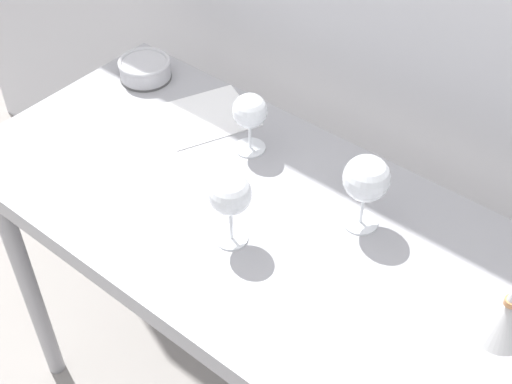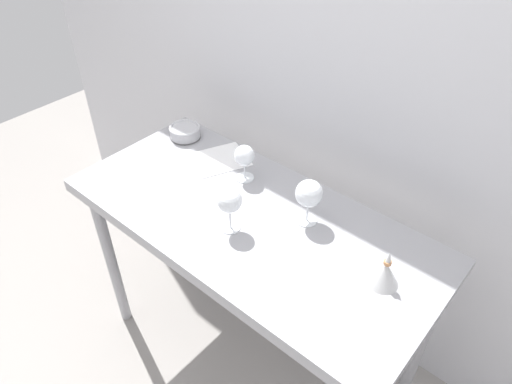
# 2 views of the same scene
# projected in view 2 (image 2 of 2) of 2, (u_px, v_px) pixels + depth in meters

# --- Properties ---
(ground_plane) EXTENTS (6.00, 6.00, 0.00)m
(ground_plane) POSITION_uv_depth(u_px,v_px,m) (253.00, 354.00, 2.28)
(ground_plane) COLOR #9A9590
(back_wall) EXTENTS (3.80, 0.04, 2.60)m
(back_wall) POSITION_uv_depth(u_px,v_px,m) (338.00, 68.00, 1.74)
(back_wall) COLOR silver
(back_wall) RESTS_ON ground_plane
(steel_counter) EXTENTS (1.40, 0.65, 0.90)m
(steel_counter) POSITION_uv_depth(u_px,v_px,m) (250.00, 237.00, 1.77)
(steel_counter) COLOR #9B9BA1
(steel_counter) RESTS_ON ground_plane
(wine_glass_far_left) EXTENTS (0.08, 0.08, 0.15)m
(wine_glass_far_left) POSITION_uv_depth(u_px,v_px,m) (244.00, 156.00, 1.82)
(wine_glass_far_left) COLOR white
(wine_glass_far_left) RESTS_ON steel_counter
(wine_glass_far_right) EXTENTS (0.10, 0.10, 0.17)m
(wine_glass_far_right) POSITION_uv_depth(u_px,v_px,m) (309.00, 194.00, 1.61)
(wine_glass_far_right) COLOR white
(wine_glass_far_right) RESTS_ON steel_counter
(wine_glass_near_center) EXTENTS (0.09, 0.09, 0.17)m
(wine_glass_near_center) POSITION_uv_depth(u_px,v_px,m) (229.00, 202.00, 1.58)
(wine_glass_near_center) COLOR white
(wine_glass_near_center) RESTS_ON steel_counter
(tasting_sheet_upper) EXTENTS (0.27, 0.28, 0.00)m
(tasting_sheet_upper) POSITION_uv_depth(u_px,v_px,m) (220.00, 159.00, 1.98)
(tasting_sheet_upper) COLOR white
(tasting_sheet_upper) RESTS_ON steel_counter
(tasting_bowl) EXTENTS (0.14, 0.14, 0.06)m
(tasting_bowl) POSITION_uv_depth(u_px,v_px,m) (185.00, 131.00, 2.10)
(tasting_bowl) COLOR #4C4C4C
(tasting_bowl) RESTS_ON steel_counter
(decanter_funnel) EXTENTS (0.10, 0.10, 0.14)m
(decanter_funnel) POSITION_uv_depth(u_px,v_px,m) (385.00, 273.00, 1.44)
(decanter_funnel) COLOR silver
(decanter_funnel) RESTS_ON steel_counter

